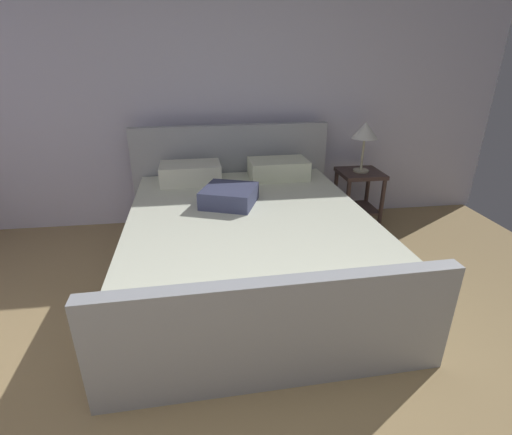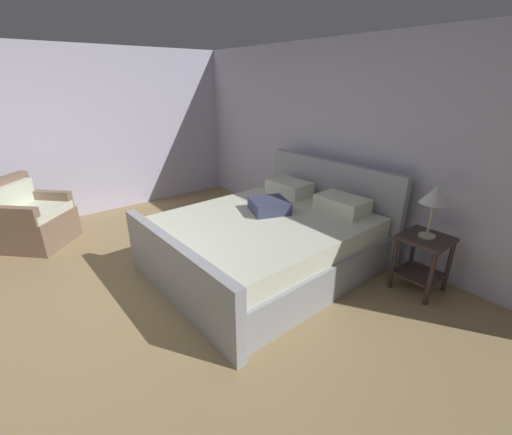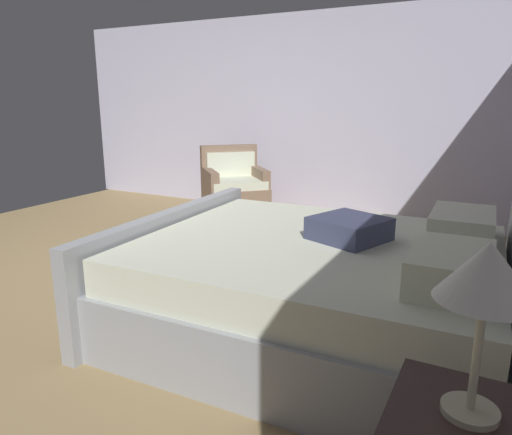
{
  "view_description": "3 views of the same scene",
  "coord_description": "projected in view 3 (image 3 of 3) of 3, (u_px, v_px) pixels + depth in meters",
  "views": [
    {
      "loc": [
        -0.22,
        -0.92,
        1.73
      ],
      "look_at": [
        0.13,
        1.62,
        0.62
      ],
      "focal_mm": 26.33,
      "sensor_mm": 36.0,
      "label": 1
    },
    {
      "loc": [
        2.71,
        -0.45,
        2.04
      ],
      "look_at": [
        0.34,
        1.42,
        0.8
      ],
      "focal_mm": 23.75,
      "sensor_mm": 36.0,
      "label": 2
    },
    {
      "loc": [
        2.72,
        2.73,
        1.48
      ],
      "look_at": [
        0.26,
        1.42,
        0.77
      ],
      "focal_mm": 33.12,
      "sensor_mm": 36.0,
      "label": 3
    }
  ],
  "objects": [
    {
      "name": "armchair",
      "position": [
        234.0,
        191.0,
        5.89
      ],
      "size": [
        1.03,
        1.03,
        0.9
      ],
      "color": "#866A54",
      "rests_on": "ground"
    },
    {
      "name": "table_lamp_right",
      "position": [
        487.0,
        279.0,
        1.25
      ],
      "size": [
        0.27,
        0.27,
        0.52
      ],
      "color": "#B7B293",
      "rests_on": "nightstand_right"
    },
    {
      "name": "bed",
      "position": [
        324.0,
        285.0,
        2.96
      ],
      "size": [
        2.07,
        2.4,
        1.09
      ],
      "color": "#A1A5AA",
      "rests_on": "ground"
    },
    {
      "name": "ground_plane",
      "position": [
        120.0,
        282.0,
        3.94
      ],
      "size": [
        5.95,
        6.17,
        0.02
      ],
      "primitive_type": "cube",
      "color": "#A38759"
    },
    {
      "name": "wall_side_left",
      "position": [
        278.0,
        116.0,
        6.23
      ],
      "size": [
        0.12,
        6.29,
        2.51
      ],
      "primitive_type": "cube",
      "color": "silver",
      "rests_on": "ground"
    }
  ]
}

